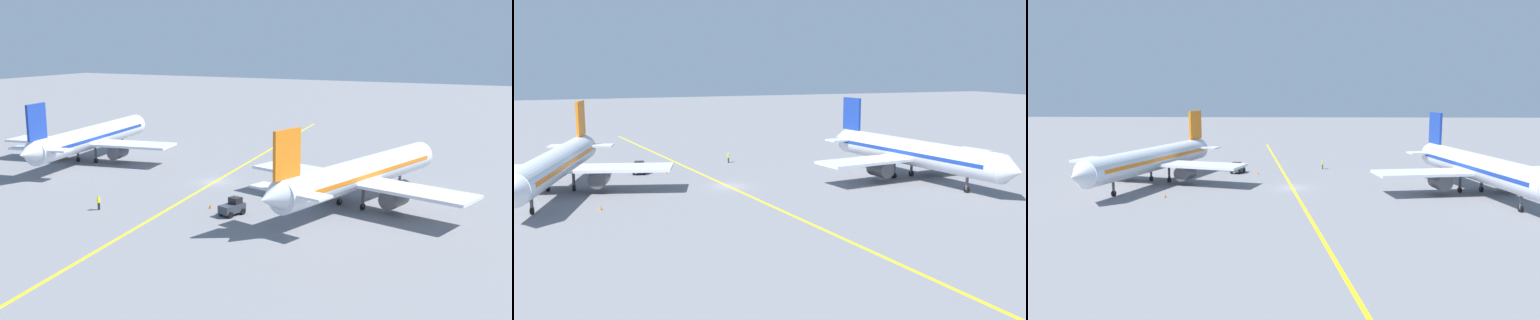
{
  "view_description": "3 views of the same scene",
  "coord_description": "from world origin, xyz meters",
  "views": [
    {
      "loc": [
        40.1,
        -69.66,
        19.37
      ],
      "look_at": [
        4.37,
        3.91,
        2.73
      ],
      "focal_mm": 42.0,
      "sensor_mm": 36.0,
      "label": 1
    },
    {
      "loc": [
        21.27,
        74.04,
        16.15
      ],
      "look_at": [
        -5.76,
        0.2,
        3.2
      ],
      "focal_mm": 42.0,
      "sensor_mm": 36.0,
      "label": 2
    },
    {
      "loc": [
        -1.17,
        71.53,
        13.95
      ],
      "look_at": [
        1.3,
        -2.97,
        3.68
      ],
      "focal_mm": 35.0,
      "sensor_mm": 36.0,
      "label": 3
    }
  ],
  "objects": [
    {
      "name": "airplane_adjacent_stand",
      "position": [
        21.08,
        -2.79,
        3.71
      ],
      "size": [
        28.36,
        34.95,
        10.6
      ],
      "color": "silver",
      "rests_on": "ground"
    },
    {
      "name": "traffic_cone_near_nose",
      "position": [
        6.04,
        -11.7,
        0.28
      ],
      "size": [
        0.32,
        0.32,
        0.55
      ],
      "primitive_type": "cone",
      "color": "orange",
      "rests_on": "ground"
    },
    {
      "name": "baggage_tug_dark",
      "position": [
        9.62,
        -12.91,
        0.9
      ],
      "size": [
        2.44,
        3.31,
        2.11
      ],
      "color": "#333842",
      "rests_on": "ground"
    },
    {
      "name": "ground_crew_worker",
      "position": [
        -5.2,
        -17.84,
        0.91
      ],
      "size": [
        0.23,
        0.58,
        1.68
      ],
      "color": "#23232D",
      "rests_on": "ground"
    },
    {
      "name": "airplane_at_gate",
      "position": [
        -25.16,
        4.06,
        3.71
      ],
      "size": [
        28.48,
        35.44,
        10.6
      ],
      "color": "silver",
      "rests_on": "ground"
    },
    {
      "name": "apron_yellow_centreline",
      "position": [
        0.0,
        0.0,
        0.0
      ],
      "size": [
        15.85,
        119.05,
        0.01
      ],
      "primitive_type": "cube",
      "rotation": [
        0.0,
        0.0,
        0.13
      ],
      "color": "yellow",
      "rests_on": "ground"
    },
    {
      "name": "traffic_cone_mid_apron",
      "position": [
        16.73,
        7.45,
        0.28
      ],
      "size": [
        0.32,
        0.32,
        0.55
      ],
      "primitive_type": "cone",
      "color": "orange",
      "rests_on": "ground"
    },
    {
      "name": "ground_plane",
      "position": [
        0.0,
        0.0,
        0.0
      ],
      "size": [
        400.0,
        400.0,
        0.0
      ],
      "primitive_type": "plane",
      "color": "slate"
    }
  ]
}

